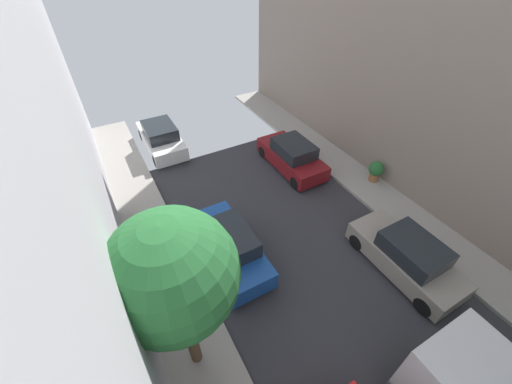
{
  "coord_description": "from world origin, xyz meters",
  "views": [
    {
      "loc": [
        -5.4,
        1.95,
        9.71
      ],
      "look_at": [
        -0.19,
        11.3,
        0.5
      ],
      "focal_mm": 21.67,
      "sensor_mm": 36.0,
      "label": 1
    }
  ],
  "objects_px": {
    "parked_car_right_3": "(407,256)",
    "potted_plant_2": "(376,170)",
    "parked_car_left_5": "(161,138)",
    "street_tree_2": "(172,275)",
    "parked_car_left_4": "(229,246)",
    "parked_car_right_4": "(292,156)"
  },
  "relations": [
    {
      "from": "parked_car_left_4",
      "to": "street_tree_2",
      "type": "height_order",
      "value": "street_tree_2"
    },
    {
      "from": "parked_car_left_5",
      "to": "parked_car_right_3",
      "type": "height_order",
      "value": "same"
    },
    {
      "from": "parked_car_left_4",
      "to": "street_tree_2",
      "type": "distance_m",
      "value": 5.16
    },
    {
      "from": "parked_car_right_4",
      "to": "potted_plant_2",
      "type": "height_order",
      "value": "parked_car_right_4"
    },
    {
      "from": "street_tree_2",
      "to": "parked_car_left_5",
      "type": "bearing_deg",
      "value": 78.38
    },
    {
      "from": "parked_car_left_4",
      "to": "potted_plant_2",
      "type": "distance_m",
      "value": 8.27
    },
    {
      "from": "parked_car_left_4",
      "to": "parked_car_right_4",
      "type": "distance_m",
      "value": 6.6
    },
    {
      "from": "parked_car_right_3",
      "to": "street_tree_2",
      "type": "height_order",
      "value": "street_tree_2"
    },
    {
      "from": "parked_car_left_4",
      "to": "parked_car_left_5",
      "type": "height_order",
      "value": "same"
    },
    {
      "from": "parked_car_right_4",
      "to": "potted_plant_2",
      "type": "xyz_separation_m",
      "value": [
        2.84,
        -3.04,
        0.03
      ]
    },
    {
      "from": "parked_car_left_5",
      "to": "potted_plant_2",
      "type": "xyz_separation_m",
      "value": [
        8.24,
        -8.11,
        0.03
      ]
    },
    {
      "from": "parked_car_right_3",
      "to": "potted_plant_2",
      "type": "height_order",
      "value": "parked_car_right_3"
    },
    {
      "from": "street_tree_2",
      "to": "potted_plant_2",
      "type": "height_order",
      "value": "street_tree_2"
    },
    {
      "from": "parked_car_right_3",
      "to": "potted_plant_2",
      "type": "xyz_separation_m",
      "value": [
        2.84,
        4.29,
        0.03
      ]
    },
    {
      "from": "parked_car_left_4",
      "to": "parked_car_right_3",
      "type": "height_order",
      "value": "same"
    },
    {
      "from": "parked_car_left_4",
      "to": "street_tree_2",
      "type": "relative_size",
      "value": 0.75
    },
    {
      "from": "parked_car_left_5",
      "to": "street_tree_2",
      "type": "relative_size",
      "value": 0.75
    },
    {
      "from": "parked_car_left_4",
      "to": "parked_car_right_3",
      "type": "distance_m",
      "value": 6.46
    },
    {
      "from": "parked_car_right_3",
      "to": "potted_plant_2",
      "type": "bearing_deg",
      "value": 56.54
    },
    {
      "from": "parked_car_left_5",
      "to": "street_tree_2",
      "type": "distance_m",
      "value": 12.48
    },
    {
      "from": "street_tree_2",
      "to": "potted_plant_2",
      "type": "xyz_separation_m",
      "value": [
        10.65,
        3.61,
        -3.53
      ]
    },
    {
      "from": "parked_car_left_5",
      "to": "potted_plant_2",
      "type": "distance_m",
      "value": 11.56
    }
  ]
}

